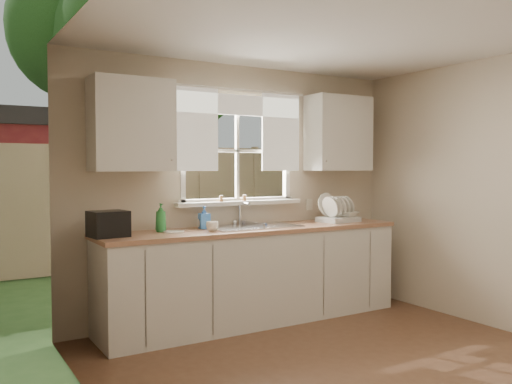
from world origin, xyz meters
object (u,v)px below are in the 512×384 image
dish_rack (337,214)px  cup (212,226)px  black_appliance (108,224)px  soap_bottle_a (161,218)px

dish_rack → cup: 1.52m
cup → black_appliance: bearing=160.2°
soap_bottle_a → black_appliance: 0.51m
dish_rack → soap_bottle_a: size_ratio=1.66×
soap_bottle_a → cup: bearing=-25.9°
dish_rack → black_appliance: size_ratio=1.44×
cup → black_appliance: (-0.91, 0.09, 0.06)m
soap_bottle_a → black_appliance: (-0.50, -0.10, -0.02)m
black_appliance → dish_rack: bearing=-6.8°
dish_rack → cup: dish_rack is taller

